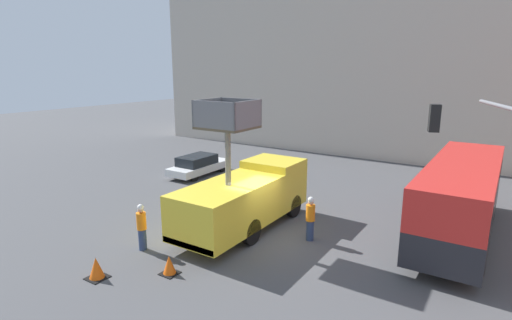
% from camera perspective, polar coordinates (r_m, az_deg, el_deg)
% --- Properties ---
extents(ground_plane, '(120.00, 120.00, 0.00)m').
position_cam_1_polar(ground_plane, '(17.46, 1.33, -11.06)').
color(ground_plane, '#4C4C4F').
extents(building_backdrop_far, '(44.00, 10.00, 15.52)m').
position_cam_1_polar(building_backdrop_far, '(36.88, 20.40, 13.22)').
color(building_backdrop_far, '#BCB2A3').
rests_on(building_backdrop_far, ground_plane).
extents(utility_truck, '(2.57, 7.48, 5.89)m').
position_cam_1_polar(utility_truck, '(17.89, -1.54, -5.11)').
color(utility_truck, yellow).
rests_on(utility_truck, ground_plane).
extents(city_bus, '(2.57, 10.28, 3.28)m').
position_cam_1_polar(city_bus, '(19.05, 27.27, -4.29)').
color(city_bus, '#232328').
rests_on(city_bus, ground_plane).
extents(traffic_light_pole, '(3.74, 3.49, 6.28)m').
position_cam_1_polar(traffic_light_pole, '(15.07, 32.47, 0.02)').
color(traffic_light_pole, slate).
rests_on(traffic_light_pole, ground_plane).
extents(road_worker_near_truck, '(0.38, 0.38, 1.91)m').
position_cam_1_polar(road_worker_near_truck, '(16.67, -16.01, -9.18)').
color(road_worker_near_truck, navy).
rests_on(road_worker_near_truck, ground_plane).
extents(road_worker_directing, '(0.38, 0.38, 1.92)m').
position_cam_1_polar(road_worker_directing, '(17.04, 7.77, -8.27)').
color(road_worker_directing, navy).
rests_on(road_worker_directing, ground_plane).
extents(traffic_cone_near_truck, '(0.67, 0.67, 0.77)m').
position_cam_1_polar(traffic_cone_near_truck, '(15.30, -21.84, -14.19)').
color(traffic_cone_near_truck, black).
rests_on(traffic_cone_near_truck, ground_plane).
extents(traffic_cone_mid_road, '(0.60, 0.60, 0.68)m').
position_cam_1_polar(traffic_cone_mid_road, '(14.88, -12.28, -14.50)').
color(traffic_cone_mid_road, black).
rests_on(traffic_cone_mid_road, ground_plane).
extents(parked_car_curbside, '(1.85, 4.72, 1.37)m').
position_cam_1_polar(parked_car_curbside, '(27.37, -8.20, -0.68)').
color(parked_car_curbside, silver).
rests_on(parked_car_curbside, ground_plane).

